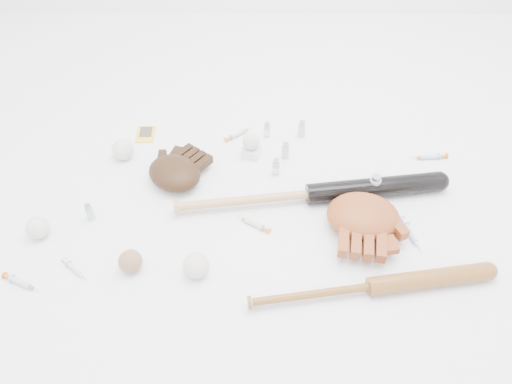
{
  "coord_description": "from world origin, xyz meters",
  "views": [
    {
      "loc": [
        0.03,
        -1.11,
        1.31
      ],
      "look_at": [
        0.02,
        0.08,
        0.06
      ],
      "focal_mm": 35.0,
      "sensor_mm": 36.0,
      "label": 1
    }
  ],
  "objects_px": {
    "glove_dark": "(174,173)",
    "pedestal": "(251,151)",
    "bat_dark": "(310,194)",
    "bat_wood": "(371,287)"
  },
  "relations": [
    {
      "from": "bat_dark",
      "to": "pedestal",
      "type": "relative_size",
      "value": 15.05
    },
    {
      "from": "glove_dark",
      "to": "pedestal",
      "type": "relative_size",
      "value": 3.65
    },
    {
      "from": "bat_wood",
      "to": "pedestal",
      "type": "height_order",
      "value": "bat_wood"
    },
    {
      "from": "bat_dark",
      "to": "pedestal",
      "type": "distance_m",
      "value": 0.32
    },
    {
      "from": "glove_dark",
      "to": "pedestal",
      "type": "xyz_separation_m",
      "value": [
        0.28,
        0.15,
        -0.03
      ]
    },
    {
      "from": "glove_dark",
      "to": "pedestal",
      "type": "height_order",
      "value": "glove_dark"
    },
    {
      "from": "bat_dark",
      "to": "glove_dark",
      "type": "distance_m",
      "value": 0.5
    },
    {
      "from": "glove_dark",
      "to": "bat_dark",
      "type": "bearing_deg",
      "value": 26.23
    },
    {
      "from": "bat_wood",
      "to": "bat_dark",
      "type": "bearing_deg",
      "value": 103.95
    },
    {
      "from": "bat_dark",
      "to": "glove_dark",
      "type": "xyz_separation_m",
      "value": [
        -0.49,
        0.09,
        0.01
      ]
    }
  ]
}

